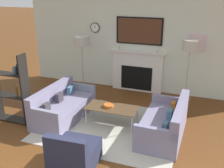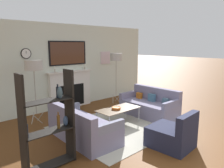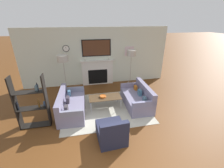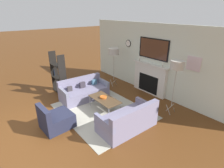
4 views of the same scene
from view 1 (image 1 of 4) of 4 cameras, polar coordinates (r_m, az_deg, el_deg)
The scene contains 10 objects.
fireplace_wall at distance 7.74m, azimuth 5.86°, elevation 7.39°, with size 6.99×0.28×2.70m.
area_rug at distance 6.02m, azimuth -0.32°, elevation -9.08°, with size 3.04×2.43×0.01m.
couch_left at distance 6.37m, azimuth -10.67°, elevation -4.98°, with size 0.90×1.78×0.76m.
couch_right at distance 5.64m, azimuth 11.51°, elevation -8.55°, with size 0.86×1.66×0.80m.
armchair at distance 4.73m, azimuth -8.22°, elevation -15.00°, with size 0.77×0.86×0.77m.
coffee_table at distance 5.91m, azimuth -0.02°, elevation -5.33°, with size 1.15×0.56×0.43m.
decorative_bowl at distance 5.91m, azimuth -0.71°, elevation -4.69°, with size 0.23×0.23×0.06m.
floor_lamp_left at distance 7.50m, azimuth -6.61°, elevation 9.22°, with size 0.45×0.45×1.67m.
floor_lamp_right at distance 6.74m, azimuth 16.73°, elevation 7.94°, with size 0.41×0.41×1.77m.
shelf_unit at distance 6.36m, azimuth -21.17°, elevation -1.09°, with size 0.88×0.28×1.64m.
Camera 1 is at (1.80, -2.63, 3.00)m, focal length 42.00 mm.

